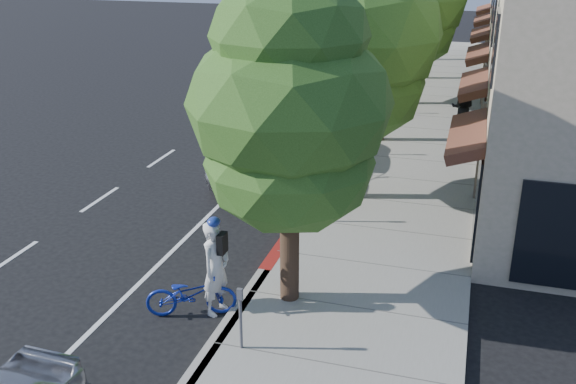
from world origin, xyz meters
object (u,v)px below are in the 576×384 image
at_px(dark_sedan, 327,98).
at_px(dark_suv_far, 373,49).
at_px(white_pickup, 329,89).
at_px(cyclist, 216,268).
at_px(pedestrian, 462,108).
at_px(street_tree_1, 352,39).
at_px(street_tree_3, 406,0).
at_px(bicycle, 191,294).
at_px(street_tree_0, 290,110).
at_px(silver_suv, 275,146).
at_px(street_tree_2, 385,25).

distance_m(dark_sedan, dark_suv_far, 14.15).
bearing_deg(white_pickup, cyclist, -80.88).
xyz_separation_m(cyclist, dark_sedan, (-1.41, 15.86, -0.17)).
height_order(cyclist, pedestrian, cyclist).
relative_size(street_tree_1, white_pickup, 1.38).
relative_size(street_tree_3, dark_sedan, 1.55).
distance_m(bicycle, pedestrian, 15.94).
distance_m(street_tree_1, dark_suv_far, 23.81).
relative_size(street_tree_0, dark_suv_far, 1.51).
bearing_deg(street_tree_3, pedestrian, -52.35).
relative_size(street_tree_0, street_tree_3, 0.86).
height_order(bicycle, silver_suv, silver_suv).
bearing_deg(white_pickup, street_tree_0, -76.17).
xyz_separation_m(bicycle, silver_suv, (-0.96, 8.73, 0.44)).
bearing_deg(street_tree_3, bicycle, -95.46).
bearing_deg(white_pickup, bicycle, -82.42).
distance_m(street_tree_2, silver_suv, 6.15).
distance_m(street_tree_3, cyclist, 19.16).
xyz_separation_m(street_tree_1, pedestrian, (2.93, 8.21, -3.68)).
relative_size(bicycle, dark_sedan, 0.36).
xyz_separation_m(dark_sedan, pedestrian, (5.69, -0.92, 0.21)).
relative_size(street_tree_1, street_tree_3, 0.98).
xyz_separation_m(street_tree_2, white_pickup, (-3.10, 5.00, -3.56)).
distance_m(street_tree_3, bicycle, 19.56).
bearing_deg(bicycle, street_tree_2, -29.93).
height_order(dark_suv_far, pedestrian, pedestrian).
bearing_deg(street_tree_3, cyclist, -94.13).
relative_size(street_tree_1, pedestrian, 4.26).
relative_size(street_tree_0, pedestrian, 3.75).
bearing_deg(dark_suv_far, street_tree_0, -76.17).
relative_size(street_tree_2, street_tree_3, 0.87).
relative_size(silver_suv, dark_suv_far, 1.46).
xyz_separation_m(white_pickup, dark_suv_far, (0.00, 12.27, -0.04)).
relative_size(bicycle, dark_suv_far, 0.41).
xyz_separation_m(street_tree_1, dark_sedan, (-2.77, 9.12, -3.90)).
relative_size(street_tree_3, pedestrian, 4.37).
relative_size(white_pickup, pedestrian, 3.09).
xyz_separation_m(dark_sedan, white_pickup, (-0.33, 1.88, -0.03)).
bearing_deg(pedestrian, street_tree_0, 79.77).
bearing_deg(cyclist, pedestrian, -2.60).
bearing_deg(dark_suv_far, bicycle, -79.79).
distance_m(bicycle, white_pickup, 18.05).
height_order(street_tree_0, cyclist, street_tree_0).
bearing_deg(pedestrian, street_tree_2, 38.46).
height_order(street_tree_0, street_tree_2, street_tree_2).
relative_size(dark_sedan, dark_suv_far, 1.13).
bearing_deg(street_tree_2, silver_suv, -122.98).
relative_size(cyclist, bicycle, 1.10).
bearing_deg(dark_suv_far, white_pickup, -82.22).
height_order(street_tree_3, dark_sedan, street_tree_3).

